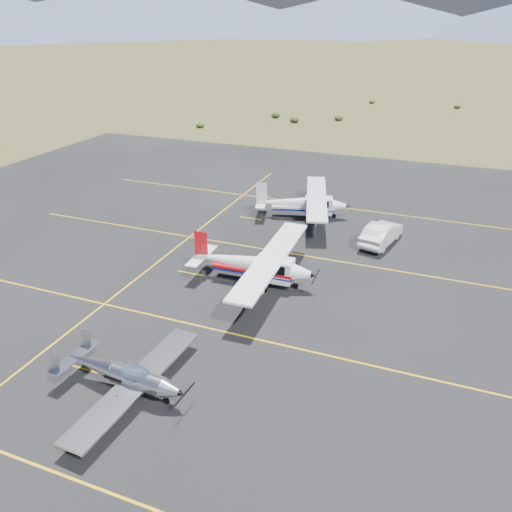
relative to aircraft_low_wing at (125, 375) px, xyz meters
The scene contains 6 objects.
ground 4.15m from the aircraft_low_wing, 87.26° to the left, with size 1600.00×1600.00×0.00m, color #383D1C.
apron 11.08m from the aircraft_low_wing, 89.00° to the left, with size 72.00×72.00×0.02m, color black.
aircraft_low_wing is the anchor object (origin of this frame).
aircraft_cessna 12.15m from the aircraft_low_wing, 82.25° to the left, with size 7.21×12.05×3.05m.
aircraft_plain 24.50m from the aircraft_low_wing, 87.06° to the left, with size 7.73×11.58×2.94m.
sedan 22.94m from the aircraft_low_wing, 68.35° to the left, with size 1.76×5.05×1.67m, color silver.
Camera 1 is at (12.14, -18.88, 15.88)m, focal length 35.00 mm.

